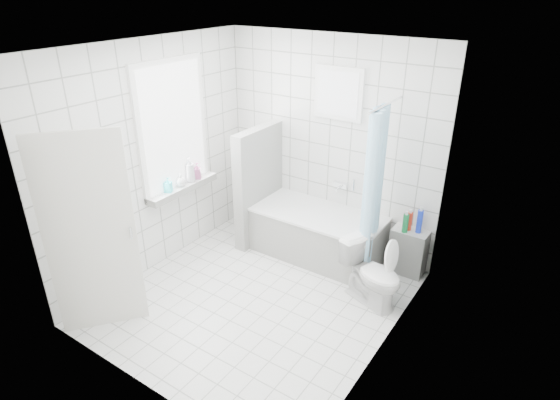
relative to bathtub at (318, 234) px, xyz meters
The scene contains 19 objects.
ground 1.17m from the bathtub, 94.89° to the right, with size 3.00×3.00×0.00m, color white.
ceiling 2.57m from the bathtub, 94.89° to the right, with size 3.00×3.00×0.00m, color white.
wall_back 1.08m from the bathtub, 104.40° to the left, with size 2.80×0.02×2.60m, color white.
wall_front 2.81m from the bathtub, 92.10° to the right, with size 2.80×0.02×2.60m, color white.
wall_left 2.13m from the bathtub, 143.06° to the right, with size 0.02×3.00×2.60m, color white.
wall_right 2.00m from the bathtub, 40.79° to the right, with size 0.02×3.00×2.60m, color white.
window_left 2.12m from the bathtub, 150.38° to the right, with size 0.01×0.90×1.40m, color white.
window_back 1.69m from the bathtub, 89.35° to the left, with size 0.50×0.01×0.50m, color white.
window_sill 1.73m from the bathtub, 149.60° to the right, with size 0.18×1.02×0.08m, color white.
door 2.64m from the bathtub, 115.61° to the right, with size 0.04×0.80×2.00m, color silver.
bathtub is the anchor object (origin of this frame).
partition_wall 0.97m from the bathtub, behind, with size 0.15×0.85×1.50m, color white.
tiled_ledge 1.09m from the bathtub, 13.56° to the left, with size 0.40×0.24×0.55m, color white.
toilet 1.05m from the bathtub, 27.19° to the right, with size 0.38×0.67×0.69m, color white.
curtain_rod 1.86m from the bathtub, ahead, with size 0.02×0.02×0.80m, color silver.
shower_curtain 1.10m from the bathtub, 12.03° to the right, with size 0.14×0.48×1.78m, color #52B9F0, non-canonical shape.
tub_faucet 0.66m from the bathtub, 73.38° to the left, with size 0.18×0.06×0.06m, color silver.
sill_bottles 1.75m from the bathtub, 151.61° to the right, with size 0.17×0.60×0.31m.
ledge_bottles 1.15m from the bathtub, 12.66° to the left, with size 0.19×0.15×0.27m.
Camera 1 is at (2.51, -3.27, 3.14)m, focal length 30.00 mm.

